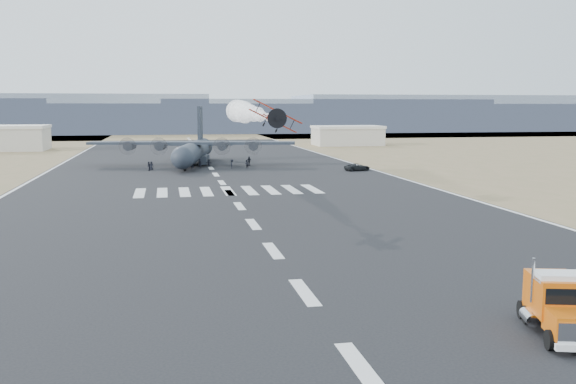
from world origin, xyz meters
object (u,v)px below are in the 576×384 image
object	(u,v)px
hangar_right	(347,135)
crew_g	(192,165)
crew_a	(200,164)
crew_h	(246,164)
crew_b	(149,166)
transport_aircraft	(194,150)
support_vehicle	(357,167)
crew_f	(209,163)
hangar_left	(0,138)
semi_truck	(557,304)
crew_c	(232,164)
crew_d	(249,161)
aerobatic_biplane	(274,118)
crew_e	(151,166)

from	to	relation	value
hangar_right	crew_g	bearing A→B (deg)	-126.10
crew_a	crew_h	xyz separation A→B (m)	(8.81, -0.57, -0.12)
hangar_right	crew_a	bearing A→B (deg)	-125.95
crew_b	transport_aircraft	bearing A→B (deg)	120.32
support_vehicle	crew_f	world-z (taller)	crew_f
hangar_left	crew_h	distance (m)	85.35
crew_a	crew_f	size ratio (longest dim) A/B	1.15
semi_truck	hangar_right	bearing A→B (deg)	92.64
hangar_left	crew_f	xyz separation A→B (m)	(51.73, -59.19, -2.62)
crew_a	crew_f	bearing A→B (deg)	-89.62
crew_f	crew_g	xyz separation A→B (m)	(-3.34, -3.84, 0.14)
transport_aircraft	crew_c	distance (m)	11.20
hangar_left	crew_b	xyz separation A→B (m)	(40.49, -64.02, -2.56)
semi_truck	crew_c	size ratio (longest dim) A/B	4.30
hangar_left	crew_d	size ratio (longest dim) A/B	13.30
semi_truck	crew_d	distance (m)	97.50
hangar_left	aerobatic_biplane	size ratio (longest dim) A/B	4.56
crew_e	crew_g	bearing A→B (deg)	-13.16
aerobatic_biplane	crew_g	size ratio (longest dim) A/B	2.91
transport_aircraft	crew_h	xyz separation A→B (m)	(9.63, -8.10, -2.23)
hangar_right	transport_aircraft	size ratio (longest dim) A/B	0.51
hangar_right	crew_h	bearing A→B (deg)	-120.42
crew_d	crew_c	bearing A→B (deg)	-156.86
support_vehicle	crew_h	bearing A→B (deg)	51.25
hangar_left	transport_aircraft	size ratio (longest dim) A/B	0.60
transport_aircraft	crew_d	size ratio (longest dim) A/B	22.02
crew_e	crew_h	size ratio (longest dim) A/B	1.03
support_vehicle	semi_truck	bearing A→B (deg)	156.19
crew_b	crew_e	xyz separation A→B (m)	(0.45, 1.27, -0.03)
support_vehicle	crew_c	world-z (taller)	crew_c
crew_d	crew_e	size ratio (longest dim) A/B	1.13
crew_g	hangar_left	bearing A→B (deg)	150.23
crew_c	crew_h	xyz separation A→B (m)	(2.83, 0.53, -0.07)
crew_e	crew_d	bearing A→B (deg)	5.13
hangar_right	crew_a	size ratio (longest dim) A/B	11.28
crew_a	crew_g	size ratio (longest dim) A/B	0.98
hangar_right	crew_e	bearing A→B (deg)	-130.10
aerobatic_biplane	support_vehicle	size ratio (longest dim) A/B	1.13
support_vehicle	crew_c	xyz separation A→B (m)	(-22.16, 8.49, 0.20)
hangar_right	crew_g	distance (m)	84.22
aerobatic_biplane	crew_e	distance (m)	53.79
crew_e	support_vehicle	bearing A→B (deg)	-23.43
support_vehicle	crew_b	bearing A→B (deg)	65.88
semi_truck	support_vehicle	bearing A→B (deg)	94.87
hangar_right	crew_b	world-z (taller)	hangar_right
transport_aircraft	crew_f	bearing A→B (deg)	-53.87
support_vehicle	crew_f	bearing A→B (deg)	52.28
semi_truck	aerobatic_biplane	distance (m)	42.70
aerobatic_biplane	crew_e	size ratio (longest dim) A/B	3.31
semi_truck	crew_f	bearing A→B (deg)	111.76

